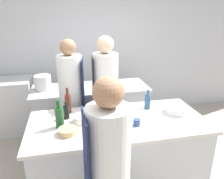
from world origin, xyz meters
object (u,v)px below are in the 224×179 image
object	(u,v)px
bowl_mixing_large	(68,131)
bowl_ceramic_blue	(116,129)
bottle_olive_oil	(148,101)
stockpot	(43,82)
chef_at_pass_far	(106,101)
bottle_wine	(68,103)
bowl_wooden_salad	(82,119)
cup	(137,122)
chef_at_prep_near	(108,178)
bowl_prep_small	(176,110)
bottle_vinegar	(59,117)
chef_at_stove	(72,102)
oven_range	(5,106)
bottle_cooking_oil	(66,112)

from	to	relation	value
bowl_mixing_large	bowl_ceramic_blue	bearing A→B (deg)	-10.44
bottle_olive_oil	stockpot	xyz separation A→B (m)	(-1.34, 1.02, 0.02)
chef_at_pass_far	bottle_wine	size ratio (longest dim) A/B	5.74
bowl_wooden_salad	cup	size ratio (longest dim) A/B	2.51
bowl_mixing_large	bowl_wooden_salad	xyz separation A→B (m)	(0.16, 0.22, 0.01)
bowl_mixing_large	stockpot	xyz separation A→B (m)	(-0.34, 1.43, 0.08)
chef_at_prep_near	bowl_wooden_salad	world-z (taller)	chef_at_prep_near
chef_at_pass_far	bottle_olive_oil	distance (m)	0.61
bowl_mixing_large	bowl_prep_small	xyz separation A→B (m)	(1.30, 0.22, 0.01)
bottle_wine	bowl_ceramic_blue	size ratio (longest dim) A/B	1.22
bottle_olive_oil	chef_at_pass_far	bearing A→B (deg)	141.60
bottle_vinegar	stockpot	size ratio (longest dim) A/B	1.19
chef_at_prep_near	bowl_wooden_salad	xyz separation A→B (m)	(-0.13, 0.83, 0.12)
bottle_olive_oil	bottle_wine	distance (m)	0.98
bottle_vinegar	bowl_prep_small	bearing A→B (deg)	2.52
bottle_olive_oil	bowl_wooden_salad	bearing A→B (deg)	-167.38
bottle_vinegar	bowl_mixing_large	world-z (taller)	bottle_vinegar
chef_at_stove	bottle_vinegar	xyz separation A→B (m)	(-0.15, -0.77, 0.16)
oven_range	chef_at_stove	world-z (taller)	chef_at_stove
bowl_mixing_large	bowl_ceramic_blue	distance (m)	0.49
chef_at_stove	bowl_wooden_salad	xyz separation A→B (m)	(0.09, -0.71, 0.08)
chef_at_prep_near	bottle_olive_oil	distance (m)	1.25
bowl_mixing_large	chef_at_stove	bearing A→B (deg)	85.31
bottle_olive_oil	bottle_wine	xyz separation A→B (m)	(-0.98, 0.10, 0.03)
bowl_prep_small	bowl_ceramic_blue	distance (m)	0.88
bowl_ceramic_blue	stockpot	bearing A→B (deg)	118.50
chef_at_prep_near	bottle_wine	xyz separation A→B (m)	(-0.27, 1.11, 0.20)
bowl_wooden_salad	cup	xyz separation A→B (m)	(0.57, -0.21, 0.00)
chef_at_stove	bowl_prep_small	world-z (taller)	chef_at_stove
oven_range	bottle_olive_oil	size ratio (longest dim) A/B	4.01
cup	bowl_ceramic_blue	bearing A→B (deg)	-158.18
chef_at_prep_near	chef_at_stove	xyz separation A→B (m)	(-0.22, 1.53, 0.04)
bottle_wine	stockpot	distance (m)	0.99
chef_at_pass_far	bottle_vinegar	bearing A→B (deg)	142.98
chef_at_pass_far	stockpot	size ratio (longest dim) A/B	6.98
oven_range	bowl_mixing_large	world-z (taller)	bowl_mixing_large
oven_range	stockpot	size ratio (longest dim) A/B	3.83
bottle_olive_oil	bottle_vinegar	size ratio (longest dim) A/B	0.80
oven_range	chef_at_prep_near	world-z (taller)	chef_at_prep_near
chef_at_stove	cup	distance (m)	1.13
bowl_ceramic_blue	bowl_wooden_salad	world-z (taller)	bowl_ceramic_blue
bottle_wine	bowl_wooden_salad	size ratio (longest dim) A/B	1.63
bottle_olive_oil	cup	xyz separation A→B (m)	(-0.27, -0.40, -0.06)
chef_at_stove	bottle_olive_oil	size ratio (longest dim) A/B	7.11
oven_range	bowl_wooden_salad	size ratio (longest dim) A/B	5.14
bowl_ceramic_blue	oven_range	bearing A→B (deg)	128.01
bowl_mixing_large	cup	size ratio (longest dim) A/B	2.44
bowl_prep_small	bottle_cooking_oil	bearing A→B (deg)	174.45
chef_at_stove	bowl_mixing_large	size ratio (longest dim) A/B	9.35
chef_at_stove	bottle_vinegar	world-z (taller)	chef_at_stove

